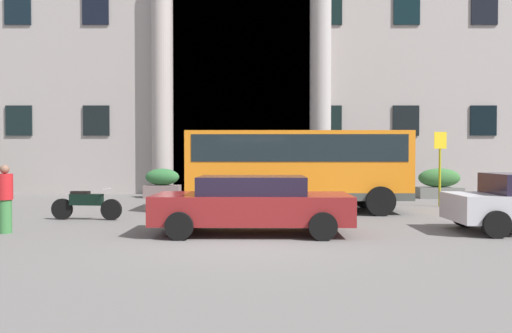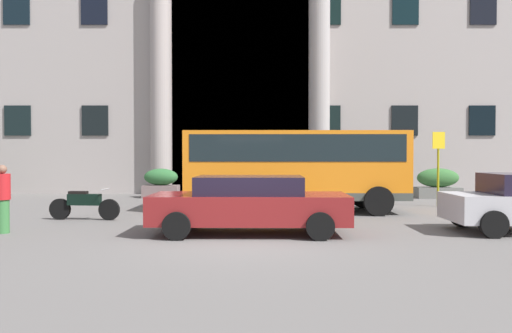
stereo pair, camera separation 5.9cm
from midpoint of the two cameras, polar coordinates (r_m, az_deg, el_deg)
ground_plane at (r=11.03m, az=-1.38°, el=-8.65°), size 80.00×64.00×0.12m
office_building_facade at (r=28.97m, az=-0.54°, el=13.40°), size 36.74×9.73×15.84m
orange_minibus at (r=16.41m, az=4.59°, el=0.33°), size 7.04×2.66×2.60m
bus_stop_sign at (r=19.13m, az=20.08°, el=0.65°), size 0.44×0.08×2.68m
hedge_planter_entrance_right at (r=21.83m, az=11.12°, el=-1.68°), size 1.69×0.99×1.49m
hedge_planter_far_east at (r=22.13m, az=-10.67°, el=-1.93°), size 1.52×0.87×1.26m
hedge_planter_east at (r=22.89m, az=20.02°, el=-1.85°), size 1.88×0.81×1.28m
parked_coupe_end at (r=11.79m, az=-0.60°, el=-4.23°), size 4.60×2.12×1.35m
motorcycle_far_end at (r=15.13m, az=-18.95°, el=-4.02°), size 2.06×0.55×0.89m
pedestrian_woman_dark_dress at (r=13.27m, az=-26.74°, el=-3.31°), size 0.36×0.36×1.62m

